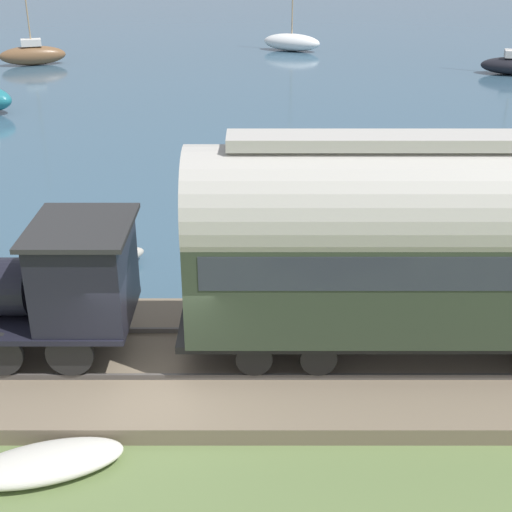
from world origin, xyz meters
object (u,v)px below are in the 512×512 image
at_px(steam_locomotive, 29,283).
at_px(sailboat_brown, 33,54).
at_px(passenger_coach, 436,240).
at_px(sailboat_white, 292,42).
at_px(rowboat_mid_harbor, 101,262).
at_px(rowboat_near_shore, 353,276).
at_px(beached_dinghy, 45,463).

distance_m(steam_locomotive, sailboat_brown, 38.31).
height_order(steam_locomotive, passenger_coach, passenger_coach).
distance_m(sailboat_brown, sailboat_white, 18.97).
relative_size(passenger_coach, sailboat_white, 1.43).
xyz_separation_m(steam_locomotive, passenger_coach, (-0.00, -8.43, 0.98)).
xyz_separation_m(sailboat_brown, rowboat_mid_harbor, (-31.96, -10.97, -0.45)).
bearing_deg(sailboat_brown, sailboat_white, -89.17).
height_order(sailboat_white, rowboat_near_shore, sailboat_white).
relative_size(steam_locomotive, passenger_coach, 0.55).
bearing_deg(rowboat_near_shore, steam_locomotive, 169.20).
bearing_deg(rowboat_mid_harbor, rowboat_near_shore, -132.97).
xyz_separation_m(sailboat_brown, sailboat_white, (5.85, -18.05, -0.07)).
relative_size(rowboat_near_shore, beached_dinghy, 0.80).
distance_m(sailboat_brown, rowboat_mid_harbor, 33.79).
bearing_deg(steam_locomotive, rowboat_near_shore, -60.81).
bearing_deg(beached_dinghy, sailboat_white, -8.04).
distance_m(rowboat_near_shore, beached_dinghy, 9.84).
bearing_deg(passenger_coach, sailboat_white, 1.30).
height_order(passenger_coach, beached_dinghy, passenger_coach).
xyz_separation_m(passenger_coach, sailboat_brown, (36.79, 19.01, -2.38)).
bearing_deg(sailboat_white, sailboat_brown, 131.19).
bearing_deg(passenger_coach, rowboat_near_shore, 13.91).
height_order(rowboat_near_shore, rowboat_mid_harbor, rowboat_mid_harbor).
xyz_separation_m(steam_locomotive, sailboat_white, (42.64, -7.47, -1.48)).
bearing_deg(rowboat_mid_harbor, sailboat_white, -47.95).
relative_size(steam_locomotive, sailboat_white, 0.79).
distance_m(steam_locomotive, beached_dinghy, 3.95).
height_order(sailboat_brown, rowboat_mid_harbor, sailboat_brown).
distance_m(sailboat_white, rowboat_mid_harbor, 38.47).
relative_size(sailboat_brown, sailboat_white, 1.23).
relative_size(rowboat_mid_harbor, beached_dinghy, 0.86).
height_order(rowboat_mid_harbor, beached_dinghy, rowboat_mid_harbor).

